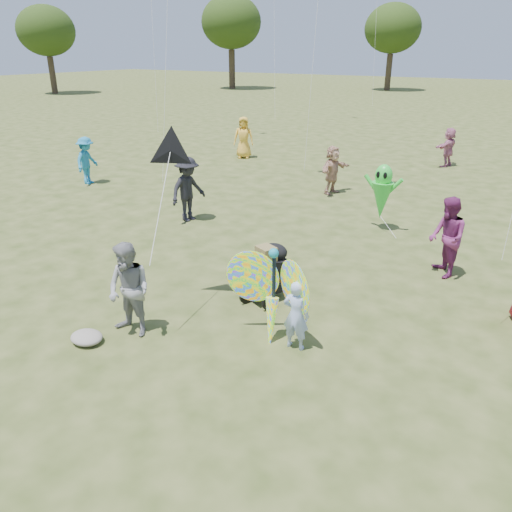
{
  "coord_description": "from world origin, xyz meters",
  "views": [
    {
      "loc": [
        3.96,
        -5.31,
        4.45
      ],
      "look_at": [
        -0.2,
        1.5,
        1.1
      ],
      "focal_mm": 35.0,
      "sensor_mm": 36.0,
      "label": 1
    }
  ],
  "objects": [
    {
      "name": "ground",
      "position": [
        0.0,
        0.0,
        0.0
      ],
      "size": [
        160.0,
        160.0,
        0.0
      ],
      "primitive_type": "plane",
      "color": "#51592B",
      "rests_on": "ground"
    },
    {
      "name": "child_girl",
      "position": [
        0.94,
        0.83,
        0.59
      ],
      "size": [
        0.45,
        0.31,
        1.17
      ],
      "primitive_type": "imported",
      "rotation": [
        0.0,
        0.0,
        3.22
      ],
      "color": "#A3B7E7",
      "rests_on": "ground"
    },
    {
      "name": "adult_man",
      "position": [
        -1.58,
        -0.2,
        0.8
      ],
      "size": [
        0.79,
        0.62,
        1.61
      ],
      "primitive_type": "imported",
      "rotation": [
        0.0,
        0.0,
        -0.01
      ],
      "color": "gray",
      "rests_on": "ground"
    },
    {
      "name": "grey_bag",
      "position": [
        -2.03,
        -0.81,
        0.09
      ],
      "size": [
        0.56,
        0.46,
        0.18
      ],
      "primitive_type": "ellipsoid",
      "color": "gray",
      "rests_on": "ground"
    },
    {
      "name": "crowd_b",
      "position": [
        -4.49,
        4.97,
        0.88
      ],
      "size": [
        0.82,
        1.23,
        1.77
      ],
      "primitive_type": "imported",
      "rotation": [
        0.0,
        0.0,
        1.42
      ],
      "color": "black",
      "rests_on": "ground"
    },
    {
      "name": "crowd_d",
      "position": [
        -2.25,
        9.6,
        0.78
      ],
      "size": [
        0.69,
        1.5,
        1.56
      ],
      "primitive_type": "imported",
      "rotation": [
        0.0,
        0.0,
        1.41
      ],
      "color": "tan",
      "rests_on": "ground"
    },
    {
      "name": "crowd_e",
      "position": [
        2.32,
        4.91,
        0.84
      ],
      "size": [
        0.97,
        1.03,
        1.69
      ],
      "primitive_type": "imported",
      "rotation": [
        0.0,
        0.0,
        5.27
      ],
      "color": "#762760",
      "rests_on": "ground"
    },
    {
      "name": "crowd_g",
      "position": [
        -7.79,
        12.89,
        0.87
      ],
      "size": [
        1.01,
        0.88,
        1.74
      ],
      "primitive_type": "imported",
      "rotation": [
        0.0,
        0.0,
        0.46
      ],
      "color": "gold",
      "rests_on": "ground"
    },
    {
      "name": "crowd_i",
      "position": [
        -10.05,
        6.33,
        0.81
      ],
      "size": [
        0.86,
        1.17,
        1.62
      ],
      "primitive_type": "imported",
      "rotation": [
        0.0,
        0.0,
        1.84
      ],
      "color": "teal",
      "rests_on": "ground"
    },
    {
      "name": "crowd_j",
      "position": [
        0.08,
        15.75,
        0.77
      ],
      "size": [
        0.77,
        1.49,
        1.53
      ],
      "primitive_type": "imported",
      "rotation": [
        0.0,
        0.0,
        4.47
      ],
      "color": "#BE6C90",
      "rests_on": "ground"
    },
    {
      "name": "jogging_stroller",
      "position": [
        -0.28,
        2.08,
        0.61
      ],
      "size": [
        0.77,
        1.14,
        1.09
      ],
      "rotation": [
        0.0,
        0.0,
        -0.41
      ],
      "color": "black",
      "rests_on": "ground"
    },
    {
      "name": "butterfly_kite",
      "position": [
        0.48,
        0.9,
        0.8
      ],
      "size": [
        1.74,
        0.75,
        1.77
      ],
      "color": "orange",
      "rests_on": "ground"
    },
    {
      "name": "delta_kite_rig",
      "position": [
        -1.65,
        1.11,
        2.83
      ],
      "size": [
        0.93,
        1.54,
        1.96
      ],
      "color": "black",
      "rests_on": "ground"
    },
    {
      "name": "alien_kite",
      "position": [
        0.25,
        6.96,
        0.97
      ],
      "size": [
        1.12,
        0.69,
        1.74
      ],
      "color": "green",
      "rests_on": "ground"
    }
  ]
}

